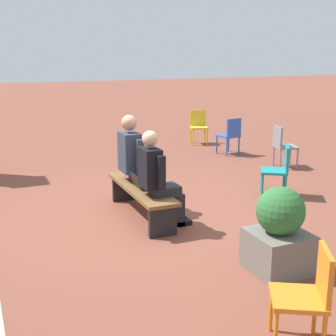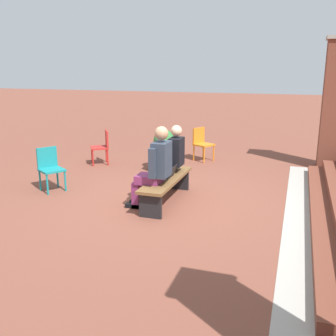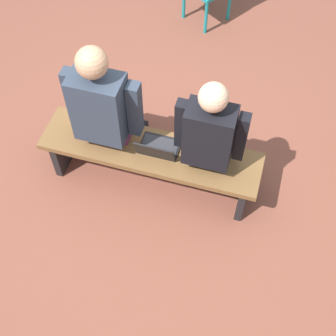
{
  "view_description": "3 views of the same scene",
  "coord_description": "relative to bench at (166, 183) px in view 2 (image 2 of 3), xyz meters",
  "views": [
    {
      "loc": [
        -5.97,
        2.14,
        2.33
      ],
      "look_at": [
        0.1,
        -0.45,
        0.66
      ],
      "focal_mm": 50.0,
      "sensor_mm": 36.0,
      "label": 1
    },
    {
      "loc": [
        6.36,
        2.14,
        2.36
      ],
      "look_at": [
        0.35,
        0.14,
        0.72
      ],
      "focal_mm": 42.0,
      "sensor_mm": 36.0,
      "label": 2
    },
    {
      "loc": [
        -0.75,
        2.14,
        3.44
      ],
      "look_at": [
        -0.23,
        0.38,
        0.81
      ],
      "focal_mm": 50.0,
      "sensor_mm": 36.0,
      "label": 3
    }
  ],
  "objects": [
    {
      "name": "bench",
      "position": [
        0.0,
        0.0,
        0.0
      ],
      "size": [
        1.8,
        0.44,
        0.45
      ],
      "color": "brown",
      "rests_on": "ground"
    },
    {
      "name": "person_student",
      "position": [
        -0.46,
        -0.07,
        0.36
      ],
      "size": [
        0.53,
        0.67,
        1.33
      ],
      "color": "#232328",
      "rests_on": "ground"
    },
    {
      "name": "plastic_chair_by_pillar",
      "position": [
        0.04,
        -2.38,
        0.13
      ],
      "size": [
        0.58,
        0.58,
        0.84
      ],
      "color": "teal",
      "rests_on": "ground"
    },
    {
      "name": "person_adult",
      "position": [
        0.37,
        -0.07,
        0.4
      ],
      "size": [
        0.59,
        0.75,
        1.42
      ],
      "color": "#7F2D5B",
      "rests_on": "ground"
    },
    {
      "name": "plastic_chair_foreground",
      "position": [
        -2.2,
        -2.41,
        0.13
      ],
      "size": [
        0.58,
        0.58,
        0.84
      ],
      "color": "red",
      "rests_on": "ground"
    },
    {
      "name": "planter",
      "position": [
        -2.17,
        -0.78,
        0.08
      ],
      "size": [
        0.6,
        0.6,
        0.94
      ],
      "color": "#6B665B",
      "rests_on": "ground"
    },
    {
      "name": "plastic_chair_mid_courtyard",
      "position": [
        -3.37,
        -0.18,
        0.13
      ],
      "size": [
        0.57,
        0.57,
        0.84
      ],
      "color": "orange",
      "rests_on": "ground"
    },
    {
      "name": "laptop",
      "position": [
        -0.07,
        0.01,
        0.15
      ],
      "size": [
        0.32,
        0.29,
        0.21
      ],
      "color": "black",
      "rests_on": "bench"
    },
    {
      "name": "ground_plane",
      "position": [
        -0.02,
        0.0,
        -0.35
      ],
      "size": [
        60.0,
        60.0,
        0.0
      ],
      "primitive_type": "plane",
      "color": "brown"
    },
    {
      "name": "brick_pillar_left_of_steps",
      "position": [
        -3.59,
        2.92,
        1.17
      ],
      "size": [
        0.64,
        0.64,
        3.03
      ],
      "color": "brown",
      "rests_on": "ground"
    },
    {
      "name": "concrete_strip",
      "position": [
        0.0,
        2.24,
        -0.35
      ],
      "size": [
        6.83,
        0.4,
        0.01
      ],
      "primitive_type": "cube",
      "color": "#A8A399",
      "rests_on": "ground"
    }
  ]
}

